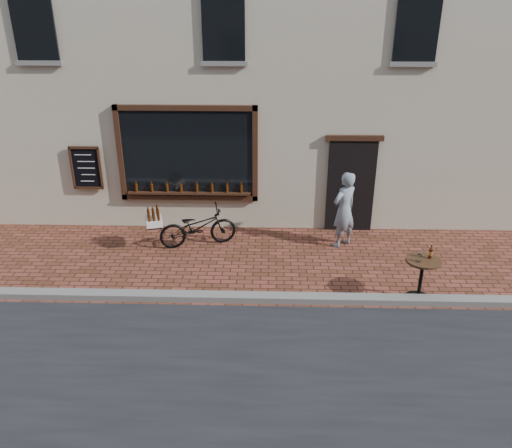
{
  "coord_description": "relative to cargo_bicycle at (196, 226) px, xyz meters",
  "views": [
    {
      "loc": [
        0.02,
        -7.65,
        5.0
      ],
      "look_at": [
        -0.25,
        1.2,
        1.1
      ],
      "focal_mm": 35.0,
      "sensor_mm": 36.0,
      "label": 1
    }
  ],
  "objects": [
    {
      "name": "kerb",
      "position": [
        1.63,
        -2.27,
        -0.4
      ],
      "size": [
        90.0,
        0.25,
        0.12
      ],
      "primitive_type": "cube",
      "color": "slate",
      "rests_on": "ground"
    },
    {
      "name": "cargo_bicycle",
      "position": [
        0.0,
        0.0,
        0.0
      ],
      "size": [
        2.06,
        1.12,
        0.97
      ],
      "rotation": [
        0.0,
        0.0,
        1.87
      ],
      "color": "black",
      "rests_on": "ground"
    },
    {
      "name": "shop_building",
      "position": [
        1.63,
        4.03,
        4.54
      ],
      "size": [
        28.0,
        6.2,
        10.0
      ],
      "color": "#C0B697",
      "rests_on": "ground"
    },
    {
      "name": "ground",
      "position": [
        1.63,
        -2.47,
        -0.46
      ],
      "size": [
        90.0,
        90.0,
        0.0
      ],
      "primitive_type": "plane",
      "color": "#522B1A",
      "rests_on": "ground"
    },
    {
      "name": "pedestrian",
      "position": [
        3.28,
        0.1,
        0.4
      ],
      "size": [
        0.75,
        0.72,
        1.72
      ],
      "primitive_type": "imported",
      "rotation": [
        0.0,
        0.0,
        3.82
      ],
      "color": "gray",
      "rests_on": "ground"
    },
    {
      "name": "bistro_table",
      "position": [
        4.41,
        -2.12,
        0.12
      ],
      "size": [
        0.64,
        0.64,
        1.09
      ],
      "color": "black",
      "rests_on": "ground"
    }
  ]
}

